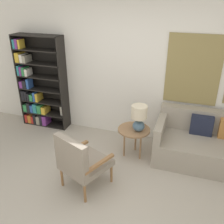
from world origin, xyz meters
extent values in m
plane|color=#B2A899|center=(0.00, 0.00, 0.00)|extent=(14.00, 14.00, 0.00)
cube|color=white|center=(0.00, 2.03, 1.35)|extent=(6.40, 0.06, 2.70)
cube|color=olive|center=(1.05, 1.99, 1.42)|extent=(0.88, 0.02, 1.17)
cube|color=black|center=(-2.27, 1.85, 0.93)|extent=(0.02, 0.30, 1.87)
cube|color=black|center=(-1.31, 1.85, 0.93)|extent=(0.02, 0.30, 1.87)
cube|color=black|center=(-1.79, 1.85, 1.86)|extent=(0.99, 0.30, 0.02)
cube|color=black|center=(-1.79, 1.85, 0.01)|extent=(0.99, 0.30, 0.02)
cube|color=black|center=(-1.79, 2.00, 0.93)|extent=(0.99, 0.01, 1.87)
cube|color=black|center=(-1.79, 1.85, 0.27)|extent=(0.99, 0.30, 0.02)
cube|color=red|center=(-2.23, 1.80, 0.11)|extent=(0.05, 0.17, 0.18)
cube|color=orange|center=(-2.15, 1.83, 0.11)|extent=(0.08, 0.24, 0.17)
cube|color=red|center=(-2.08, 1.79, 0.10)|extent=(0.04, 0.17, 0.16)
cube|color=black|center=(-2.02, 1.82, 0.12)|extent=(0.05, 0.22, 0.21)
cube|color=gray|center=(-1.94, 1.83, 0.11)|extent=(0.08, 0.24, 0.18)
cube|color=black|center=(-1.86, 1.83, 0.13)|extent=(0.05, 0.25, 0.21)
cube|color=#7A338C|center=(-1.78, 1.82, 0.12)|extent=(0.09, 0.23, 0.21)
cube|color=black|center=(-1.79, 1.85, 0.54)|extent=(0.99, 0.30, 0.02)
cube|color=#338C4C|center=(-2.21, 1.82, 0.36)|extent=(0.09, 0.22, 0.15)
cube|color=black|center=(-2.13, 1.81, 0.38)|extent=(0.07, 0.21, 0.20)
cube|color=#2D56A8|center=(-2.06, 1.82, 0.36)|extent=(0.07, 0.23, 0.15)
cube|color=teal|center=(-1.97, 1.80, 0.38)|extent=(0.09, 0.17, 0.19)
cube|color=#338C4C|center=(-1.87, 1.79, 0.38)|extent=(0.09, 0.17, 0.18)
cube|color=gold|center=(-1.77, 1.83, 0.36)|extent=(0.09, 0.23, 0.15)
cylinder|color=beige|center=(-1.39, 1.85, 0.38)|extent=(0.11, 0.11, 0.20)
cube|color=black|center=(-1.79, 1.85, 0.80)|extent=(0.99, 0.30, 0.02)
cube|color=black|center=(-2.22, 1.80, 0.65)|extent=(0.07, 0.17, 0.20)
cube|color=black|center=(-2.15, 1.80, 0.65)|extent=(0.05, 0.17, 0.19)
cube|color=black|center=(-2.10, 1.83, 0.62)|extent=(0.05, 0.25, 0.15)
cube|color=#338C4C|center=(-2.02, 1.81, 0.62)|extent=(0.07, 0.21, 0.14)
cube|color=#2D56A8|center=(-1.95, 1.83, 0.64)|extent=(0.05, 0.23, 0.19)
cube|color=gold|center=(-1.89, 1.82, 0.63)|extent=(0.05, 0.22, 0.17)
cube|color=black|center=(-1.79, 1.85, 1.07)|extent=(0.99, 0.30, 0.02)
cube|color=#7A338C|center=(-2.22, 1.82, 0.88)|extent=(0.07, 0.22, 0.14)
cube|color=black|center=(-2.14, 1.83, 0.89)|extent=(0.08, 0.24, 0.16)
cube|color=#2D56A8|center=(-2.06, 1.79, 0.91)|extent=(0.05, 0.17, 0.20)
cube|color=black|center=(-1.79, 1.85, 1.33)|extent=(0.99, 0.30, 0.02)
cube|color=teal|center=(-2.23, 1.80, 1.17)|extent=(0.05, 0.18, 0.19)
cube|color=#7A338C|center=(-2.18, 1.80, 1.16)|extent=(0.04, 0.19, 0.18)
cube|color=#338C4C|center=(-2.12, 1.81, 1.16)|extent=(0.05, 0.20, 0.17)
cube|color=silver|center=(-2.05, 1.80, 1.15)|extent=(0.06, 0.19, 0.14)
cube|color=black|center=(-1.79, 1.85, 1.59)|extent=(0.99, 0.30, 0.02)
cube|color=gold|center=(-2.21, 1.83, 1.43)|extent=(0.09, 0.24, 0.19)
cube|color=silver|center=(-2.12, 1.82, 1.42)|extent=(0.06, 0.22, 0.16)
cube|color=gray|center=(-2.05, 1.82, 1.41)|extent=(0.07, 0.23, 0.14)
cube|color=teal|center=(-2.23, 1.81, 1.69)|extent=(0.05, 0.21, 0.17)
cube|color=#7A338C|center=(-2.17, 1.79, 1.70)|extent=(0.05, 0.17, 0.18)
cube|color=gold|center=(-2.11, 1.79, 1.69)|extent=(0.04, 0.17, 0.17)
cylinder|color=olive|center=(0.11, 0.55, 0.16)|extent=(0.04, 0.04, 0.32)
cylinder|color=olive|center=(-0.34, 0.74, 0.16)|extent=(0.04, 0.04, 0.32)
cylinder|color=olive|center=(-0.10, 0.06, 0.16)|extent=(0.04, 0.04, 0.32)
cylinder|color=olive|center=(-0.55, 0.25, 0.16)|extent=(0.04, 0.04, 0.32)
cube|color=gray|center=(-0.22, 0.40, 0.36)|extent=(0.76, 0.79, 0.08)
cube|color=gray|center=(-0.32, 0.17, 0.64)|extent=(0.56, 0.31, 0.49)
cube|color=olive|center=(0.02, 0.30, 0.50)|extent=(0.26, 0.53, 0.04)
cube|color=olive|center=(-0.46, 0.51, 0.50)|extent=(0.26, 0.53, 0.04)
cube|color=#9E9384|center=(1.53, 1.51, 0.21)|extent=(1.86, 0.89, 0.41)
cube|color=#9E9384|center=(1.53, 1.85, 0.61)|extent=(1.86, 0.20, 0.40)
cube|color=#9E9384|center=(0.67, 1.51, 0.55)|extent=(0.12, 0.89, 0.28)
cube|color=#1E2338|center=(1.31, 1.70, 0.58)|extent=(0.36, 0.12, 0.34)
cylinder|color=#99704C|center=(0.25, 1.33, 0.50)|extent=(0.54, 0.54, 0.02)
cylinder|color=#99704C|center=(0.25, 1.49, 0.25)|extent=(0.03, 0.03, 0.49)
cylinder|color=#99704C|center=(0.11, 1.25, 0.25)|extent=(0.03, 0.03, 0.49)
cylinder|color=#99704C|center=(0.39, 1.25, 0.25)|extent=(0.03, 0.03, 0.49)
ellipsoid|color=slate|center=(0.33, 1.30, 0.61)|extent=(0.20, 0.20, 0.18)
cylinder|color=tan|center=(0.33, 1.30, 0.73)|extent=(0.02, 0.02, 0.06)
cylinder|color=beige|center=(0.33, 1.30, 0.86)|extent=(0.26, 0.26, 0.21)
camera|label=1|loc=(1.04, -2.22, 2.58)|focal=40.00mm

